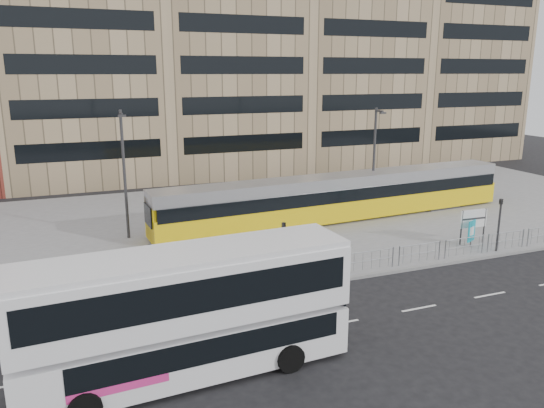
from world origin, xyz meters
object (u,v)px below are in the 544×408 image
object	(u,v)px
lamp_post_east	(374,157)
tram	(340,197)
station_sign	(473,220)
lamp_post_west	(124,170)
double_decker_bus	(187,310)
traffic_light_west	(284,245)
ad_panel	(472,231)
pedestrian	(151,262)
traffic_light_east	(500,218)

from	to	relation	value
lamp_post_east	tram	bearing A→B (deg)	-169.49
station_sign	lamp_post_west	bearing A→B (deg)	158.86
tram	lamp_post_east	distance (m)	3.97
station_sign	lamp_post_east	world-z (taller)	lamp_post_east
double_decker_bus	traffic_light_west	bearing A→B (deg)	41.76
ad_panel	lamp_post_west	distance (m)	21.03
ad_panel	traffic_light_west	xyz separation A→B (m)	(-12.50, -1.22, 1.05)
station_sign	lamp_post_west	size ratio (longest dim) A/B	0.27
tram	lamp_post_east	bearing A→B (deg)	6.58
lamp_post_east	pedestrian	bearing A→B (deg)	-156.92
station_sign	pedestrian	size ratio (longest dim) A/B	1.09
double_decker_bus	ad_panel	bearing A→B (deg)	18.14
traffic_light_east	ad_panel	bearing A→B (deg)	111.40
station_sign	traffic_light_west	world-z (taller)	traffic_light_west
traffic_light_east	lamp_post_east	distance (m)	10.40
tram	lamp_post_east	size ratio (longest dim) A/B	3.52
traffic_light_west	traffic_light_east	distance (m)	13.30
ad_panel	tram	bearing A→B (deg)	92.94
traffic_light_east	lamp_post_west	bearing A→B (deg)	140.03
ad_panel	lamp_post_west	world-z (taller)	lamp_post_west
station_sign	traffic_light_east	distance (m)	1.77
pedestrian	lamp_post_east	bearing A→B (deg)	-90.08
traffic_light_west	lamp_post_west	size ratio (longest dim) A/B	0.39
tram	ad_panel	size ratio (longest dim) A/B	16.96
ad_panel	traffic_light_east	bearing A→B (deg)	-81.32
pedestrian	lamp_post_west	size ratio (longest dim) A/B	0.24
ad_panel	traffic_light_west	size ratio (longest dim) A/B	0.51
traffic_light_east	lamp_post_east	xyz separation A→B (m)	(-2.17, 9.93, 2.20)
double_decker_bus	traffic_light_east	size ratio (longest dim) A/B	3.64
ad_panel	pedestrian	xyz separation A→B (m)	(-18.43, 1.45, 0.04)
tram	traffic_light_east	distance (m)	10.70
double_decker_bus	lamp_post_east	world-z (taller)	lamp_post_east
ad_panel	traffic_light_east	xyz separation A→B (m)	(0.81, -1.22, 1.05)
traffic_light_west	traffic_light_east	size ratio (longest dim) A/B	1.00
tram	lamp_post_west	size ratio (longest dim) A/B	3.40
double_decker_bus	station_sign	xyz separation A→B (m)	(18.98, 7.64, -0.81)
pedestrian	traffic_light_west	distance (m)	6.58
traffic_light_west	lamp_post_west	xyz separation A→B (m)	(-6.18, 10.28, 2.34)
station_sign	ad_panel	world-z (taller)	station_sign
ad_panel	traffic_light_west	distance (m)	12.60
pedestrian	traffic_light_west	world-z (taller)	traffic_light_west
double_decker_bus	lamp_post_east	size ratio (longest dim) A/B	1.48
station_sign	tram	bearing A→B (deg)	124.82
tram	traffic_light_west	bearing A→B (deg)	-135.04
tram	double_decker_bus	bearing A→B (deg)	-136.66
lamp_post_east	double_decker_bus	bearing A→B (deg)	-137.12
traffic_light_east	lamp_post_east	world-z (taller)	lamp_post_east
traffic_light_west	lamp_post_east	world-z (taller)	lamp_post_east
lamp_post_west	lamp_post_east	distance (m)	17.31
tram	traffic_light_west	world-z (taller)	tram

